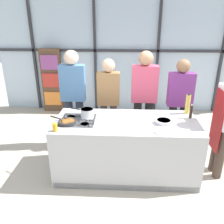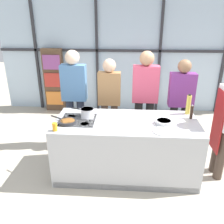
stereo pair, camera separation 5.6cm
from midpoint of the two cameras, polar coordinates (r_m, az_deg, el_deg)
ground_plane at (r=3.98m, az=3.55°, el=-13.94°), size 18.00×18.00×0.00m
back_window_wall at (r=6.04m, az=4.13°, el=13.29°), size 6.40×0.10×2.80m
bookshelf at (r=6.26m, az=-13.54°, el=7.41°), size 0.50×0.19×1.60m
demo_island at (r=3.74m, az=3.69°, el=-8.45°), size 2.14×0.95×0.89m
spectator_far_left at (r=4.39m, az=-8.71°, el=4.57°), size 0.45×0.25×1.80m
spectator_center_left at (r=4.32m, az=-0.30°, el=3.47°), size 0.40×0.23×1.66m
spectator_center_right at (r=4.30m, az=8.27°, el=4.16°), size 0.46×0.25×1.80m
spectator_far_right at (r=4.42m, az=16.51°, el=2.81°), size 0.44×0.23×1.66m
frying_pan at (r=3.51m, az=-10.28°, el=-2.26°), size 0.44×0.32×0.04m
saucepan at (r=3.66m, az=-5.59°, el=-0.12°), size 0.37×0.20×0.13m
white_plate at (r=3.29m, az=12.59°, el=-4.55°), size 0.27×0.27×0.01m
mixing_bowl at (r=3.50m, az=12.75°, el=-2.36°), size 0.24×0.24×0.06m
oil_bottle at (r=3.92m, az=18.27°, el=1.71°), size 0.07×0.07×0.33m
pepper_grinder at (r=3.77m, az=18.96°, el=-0.02°), size 0.04×0.04×0.23m
juice_glass_near at (r=3.30m, az=-13.17°, el=-3.49°), size 0.07×0.07×0.11m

